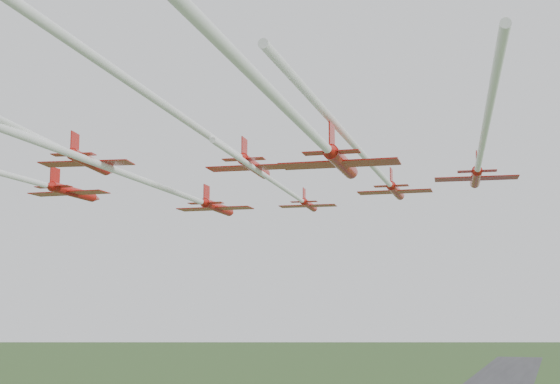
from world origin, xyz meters
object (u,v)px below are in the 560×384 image
(jet_row3_left, at_px, (19,178))
(jet_row3_mid, at_px, (205,133))
(jet_row2_right, at_px, (376,169))
(jet_row2_left, at_px, (163,188))
(jet_row3_right, at_px, (480,156))
(jet_row4_left, at_px, (16,127))
(jet_lead, at_px, (291,193))
(jet_row4_right, at_px, (317,138))

(jet_row3_left, relative_size, jet_row3_mid, 0.75)
(jet_row2_right, bearing_deg, jet_row2_left, -166.91)
(jet_row3_left, height_order, jet_row3_right, jet_row3_left)
(jet_row3_left, height_order, jet_row4_left, jet_row3_left)
(jet_lead, distance_m, jet_row3_mid, 33.85)
(jet_row3_mid, relative_size, jet_row3_right, 1.34)
(jet_row2_right, relative_size, jet_row3_mid, 0.97)
(jet_row3_mid, distance_m, jet_row4_left, 16.59)
(jet_row3_left, xyz_separation_m, jet_row4_left, (14.26, -18.66, 0.04))
(jet_row3_left, bearing_deg, jet_lead, 51.41)
(jet_row2_left, height_order, jet_row4_left, jet_row4_left)
(jet_row2_right, bearing_deg, jet_row4_right, -89.26)
(jet_row3_mid, bearing_deg, jet_lead, 89.18)
(jet_row4_right, bearing_deg, jet_row3_mid, 139.05)
(jet_row2_right, bearing_deg, jet_lead, 132.65)
(jet_row3_mid, bearing_deg, jet_row4_right, -42.70)
(jet_row3_mid, bearing_deg, jet_row3_right, 12.46)
(jet_row3_left, bearing_deg, jet_row3_right, 0.06)
(jet_lead, distance_m, jet_row4_right, 46.47)
(jet_row2_left, relative_size, jet_row3_right, 1.37)
(jet_lead, distance_m, jet_row2_right, 19.59)
(jet_row2_left, height_order, jet_row3_right, jet_row2_left)
(jet_lead, bearing_deg, jet_row3_right, -51.05)
(jet_row2_left, distance_m, jet_row2_right, 23.14)
(jet_row2_left, distance_m, jet_row4_right, 33.66)
(jet_row2_left, bearing_deg, jet_row4_left, -90.21)
(jet_row2_left, distance_m, jet_row4_left, 27.20)
(jet_row4_left, height_order, jet_row4_right, jet_row4_left)
(jet_row2_left, relative_size, jet_row3_left, 1.37)
(jet_row3_right, bearing_deg, jet_row2_left, 163.32)
(jet_row2_right, xyz_separation_m, jet_row4_left, (-20.13, -33.80, -1.37))
(jet_row3_mid, bearing_deg, jet_row4_left, -130.73)
(jet_row4_right, bearing_deg, jet_row3_right, 56.38)
(jet_row2_right, relative_size, jet_row3_left, 1.29)
(jet_row3_right, bearing_deg, jet_row4_left, -153.48)
(jet_row3_left, height_order, jet_row4_right, jet_row3_left)
(jet_lead, distance_m, jet_row4_left, 47.71)
(jet_row2_left, xyz_separation_m, jet_row4_left, (1.95, -27.13, 0.48))
(jet_row2_right, xyz_separation_m, jet_row3_right, (11.98, -12.33, -1.66))
(jet_row2_right, distance_m, jet_row4_left, 39.36)
(jet_row3_mid, height_order, jet_row4_right, jet_row3_mid)
(jet_row2_left, distance_m, jet_row3_left, 14.95)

